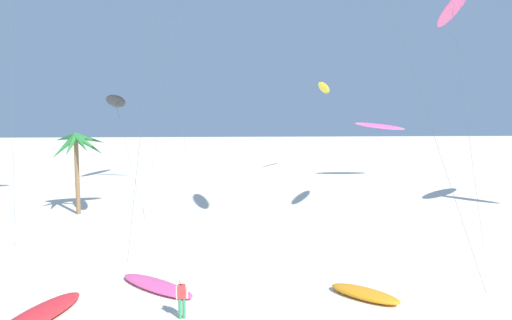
% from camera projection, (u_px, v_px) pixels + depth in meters
% --- Properties ---
extents(palm_tree_1, '(4.58, 4.92, 6.82)m').
position_uv_depth(palm_tree_1, '(77.00, 147.00, 40.02)').
color(palm_tree_1, olive).
rests_on(palm_tree_1, ground).
extents(flying_kite_4, '(6.80, 5.18, 7.34)m').
position_uv_depth(flying_kite_4, '(380.00, 126.00, 60.78)').
color(flying_kite_4, '#EA5193').
rests_on(flying_kite_4, ground).
extents(flying_kite_8, '(4.59, 13.30, 12.60)m').
position_uv_depth(flying_kite_8, '(324.00, 88.00, 66.29)').
color(flying_kite_8, yellow).
rests_on(flying_kite_8, ground).
extents(flying_kite_9, '(3.49, 9.82, 16.67)m').
position_uv_depth(flying_kite_9, '(452.00, 9.00, 34.71)').
color(flying_kite_9, '#EA5193').
rests_on(flying_kite_9, ground).
extents(flying_kite_10, '(4.34, 6.57, 9.99)m').
position_uv_depth(flying_kite_10, '(115.00, 101.00, 36.95)').
color(flying_kite_10, black).
rests_on(flying_kite_10, ground).
extents(grounded_kite_0, '(3.33, 3.30, 0.43)m').
position_uv_depth(grounded_kite_0, '(365.00, 294.00, 22.48)').
color(grounded_kite_0, orange).
rests_on(grounded_kite_0, ground).
extents(grounded_kite_2, '(4.46, 4.27, 0.32)m').
position_uv_depth(grounded_kite_2, '(157.00, 285.00, 23.66)').
color(grounded_kite_2, '#EA5193').
rests_on(grounded_kite_2, ground).
extents(grounded_kite_3, '(3.04, 5.22, 0.42)m').
position_uv_depth(grounded_kite_3, '(39.00, 314.00, 20.19)').
color(grounded_kite_3, red).
rests_on(grounded_kite_3, ground).
extents(person_foreground_walker, '(0.51, 0.23, 1.69)m').
position_uv_depth(person_foreground_walker, '(182.00, 297.00, 20.23)').
color(person_foreground_walker, '#338E56').
rests_on(person_foreground_walker, ground).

